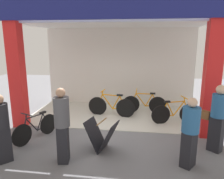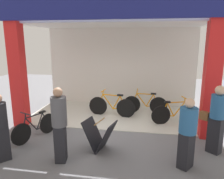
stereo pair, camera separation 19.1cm
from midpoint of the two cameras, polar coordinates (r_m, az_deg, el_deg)
name	(u,v)px [view 2 (the right image)]	position (r m, az deg, el deg)	size (l,w,h in m)	color
ground_plane	(108,130)	(6.95, -0.23, -10.64)	(20.46, 20.46, 0.00)	slate
shop_facade	(116,58)	(8.03, 1.76, 8.28)	(6.43, 3.28, 3.93)	beige
bicycle_inside_0	(175,113)	(7.68, 16.82, -6.02)	(1.58, 0.58, 0.90)	black
bicycle_inside_1	(145,104)	(8.51, 9.28, -3.76)	(1.67, 0.46, 0.92)	black
bicycle_inside_2	(112,106)	(8.06, 0.64, -4.37)	(1.75, 0.48, 0.97)	black
bicycle_parked_0	(36,127)	(6.64, -18.53, -9.35)	(0.63, 1.43, 0.84)	black
sandwich_board_sign	(100,136)	(5.67, -2.23, -11.92)	(0.89, 0.72, 0.80)	black
pedestrian_0	(187,133)	(5.08, 20.12, -10.50)	(0.53, 0.53, 1.59)	black
pedestrian_1	(216,118)	(5.99, 26.41, -6.79)	(0.61, 0.58, 1.72)	black
pedestrian_2	(0,127)	(5.62, -26.40, -8.69)	(0.55, 0.56, 1.61)	black
pedestrian_3	(60,124)	(5.13, -12.44, -8.74)	(0.41, 0.67, 1.76)	black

